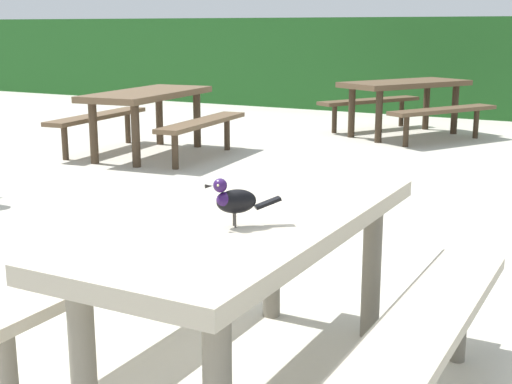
% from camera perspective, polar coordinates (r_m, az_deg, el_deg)
% --- Properties ---
extents(ground_plane, '(60.00, 60.00, 0.00)m').
position_cam_1_polar(ground_plane, '(3.24, -5.87, -13.73)').
color(ground_plane, beige).
extents(picnic_table_foreground, '(1.69, 1.81, 0.74)m').
position_cam_1_polar(picnic_table_foreground, '(2.85, -0.38, -5.36)').
color(picnic_table_foreground, '#B2A893').
rests_on(picnic_table_foreground, ground).
extents(bird_grackle, '(0.22, 0.22, 0.18)m').
position_cam_1_polar(bird_grackle, '(2.60, -1.81, -0.61)').
color(bird_grackle, black).
rests_on(bird_grackle, picnic_table_foreground).
extents(picnic_table_mid_left, '(2.29, 2.30, 0.74)m').
position_cam_1_polar(picnic_table_mid_left, '(9.94, 11.81, 7.62)').
color(picnic_table_mid_left, brown).
rests_on(picnic_table_mid_left, ground).
extents(picnic_table_mid_right, '(1.85, 1.88, 0.74)m').
position_cam_1_polar(picnic_table_mid_right, '(8.33, -8.64, 6.74)').
color(picnic_table_mid_right, brown).
rests_on(picnic_table_mid_right, ground).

